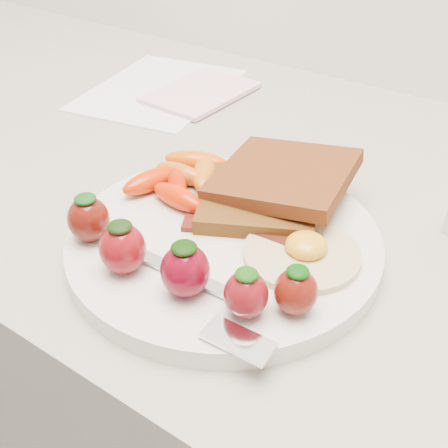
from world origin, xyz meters
The scene contains 11 objects.
counter centered at (0.00, 1.70, 0.45)m, with size 2.00×0.60×0.90m, color gray.
plate centered at (0.00, 1.57, 0.91)m, with size 0.27×0.27×0.02m, color silver.
toast_lower centered at (0.01, 1.62, 0.93)m, with size 0.10×0.10×0.01m, color black.
toast_upper centered at (0.01, 1.65, 0.94)m, with size 0.12×0.12×0.01m, color #35180B.
fried_egg centered at (0.08, 1.58, 0.92)m, with size 0.10×0.10×0.02m.
bacon_strips centered at (0.01, 1.59, 0.92)m, with size 0.10×0.08×0.01m.
baby_carrots centered at (-0.07, 1.61, 0.93)m, with size 0.09×0.11×0.02m.
strawberries centered at (0.01, 1.50, 0.94)m, with size 0.22×0.07×0.05m.
fork centered at (0.04, 1.49, 0.92)m, with size 0.18×0.05×0.00m.
paper_sheet centered at (-0.28, 1.82, 0.90)m, with size 0.17×0.23×0.00m, color white.
notepad centered at (-0.22, 1.83, 0.91)m, with size 0.10×0.15×0.01m, color #F1BBC9.
Camera 1 is at (0.23, 1.25, 1.20)m, focal length 45.00 mm.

